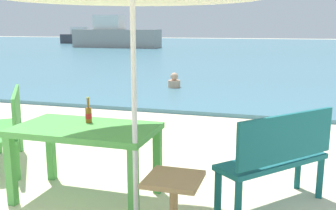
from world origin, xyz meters
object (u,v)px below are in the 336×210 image
swimmer_person (174,82)px  boat_tanker (82,38)px  bench_teal_center (278,154)px  beer_bottle_amber (89,114)px  boat_cargo_ship (116,36)px  bench_green_right (10,124)px  picnic_table_green (86,137)px  side_table_wood (174,199)px

swimmer_person → boat_tanker: 30.51m
bench_teal_center → beer_bottle_amber: bearing=-174.6°
swimmer_person → boat_cargo_ship: (-10.45, 19.31, 0.77)m
beer_bottle_amber → bench_teal_center: 1.92m
bench_green_right → swimmer_person: bearing=86.7°
picnic_table_green → bench_green_right: bearing=156.5°
beer_bottle_amber → bench_teal_center: size_ratio=0.23×
picnic_table_green → boat_tanker: bearing=119.0°
boat_tanker → picnic_table_green: bearing=-61.0°
beer_bottle_amber → bench_green_right: beer_bottle_amber is taller
beer_bottle_amber → boat_cargo_ship: boat_cargo_ship is taller
beer_bottle_amber → picnic_table_green: bearing=-75.3°
bench_green_right → swimmer_person: size_ratio=2.90×
bench_teal_center → picnic_table_green: bearing=-169.8°
picnic_table_green → side_table_wood: 1.20m
bench_green_right → boat_tanker: (-16.53, 31.68, 0.13)m
side_table_wood → boat_cargo_ship: (-12.52, 26.68, 0.66)m
bench_teal_center → swimmer_person: (-2.87, 6.55, -0.30)m
beer_bottle_amber → swimmer_person: bearing=98.3°
boat_cargo_ship → picnic_table_green: bearing=-66.3°
side_table_wood → swimmer_person: side_table_wood is taller
bench_green_right → swimmer_person: bench_green_right is taller
bench_teal_center → swimmer_person: bench_teal_center is taller
boat_tanker → boat_cargo_ship: boat_cargo_ship is taller
bench_green_right → boat_cargo_ship: size_ratio=0.17×
beer_bottle_amber → side_table_wood: beer_bottle_amber is taller
bench_teal_center → bench_green_right: same height
bench_green_right → boat_tanker: boat_tanker is taller
side_table_wood → swimmer_person: bearing=105.7°
bench_green_right → picnic_table_green: bearing=-23.5°
side_table_wood → bench_teal_center: bench_teal_center is taller
swimmer_person → boat_cargo_ship: boat_cargo_ship is taller
beer_bottle_amber → bench_green_right: 1.46m
side_table_wood → bench_teal_center: size_ratio=0.48×
swimmer_person → boat_tanker: size_ratio=0.09×
beer_bottle_amber → boat_tanker: (-17.88, 32.13, -0.18)m
picnic_table_green → swimmer_person: 6.97m
boat_tanker → boat_cargo_ship: 8.87m
picnic_table_green → bench_green_right: size_ratio=1.18×
picnic_table_green → boat_tanker: boat_tanker is taller
picnic_table_green → bench_green_right: bench_green_right is taller
bench_green_right → boat_cargo_ship: bearing=111.5°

